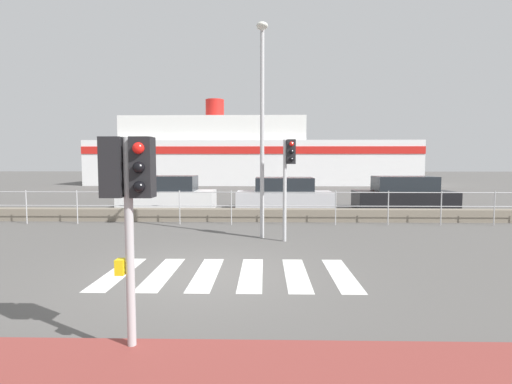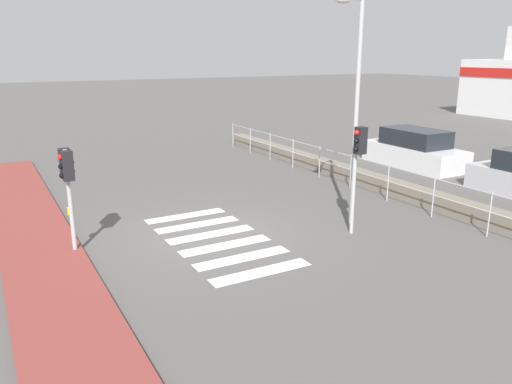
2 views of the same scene
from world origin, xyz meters
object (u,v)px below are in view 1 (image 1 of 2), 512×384
Objects in this scene: parked_car_black at (404,195)px; parked_car_white at (168,195)px; parked_car_silver at (284,196)px; ferry_boat at (245,156)px; traffic_light_near at (128,187)px; streetlamp at (262,109)px; traffic_light_far at (289,167)px.

parked_car_white is at bearing 180.00° from parked_car_black.
parked_car_white reaches higher than parked_car_silver.
parked_car_black is (8.51, -20.68, -2.09)m from ferry_boat.
traffic_light_near is 35.08m from ferry_boat.
streetlamp is 10.36m from parked_car_black.
traffic_light_far is 1.85m from streetlamp.
traffic_light_far reaches higher than parked_car_black.
ferry_boat is (-0.40, 35.07, 0.78)m from traffic_light_near.
parked_car_white is (-2.70, -20.68, -2.09)m from ferry_boat.
streetlamp is at bearing -58.10° from parked_car_white.
parked_car_black is at bearing 0.00° from parked_car_silver.
parked_car_silver is at bearing -82.12° from ferry_boat.
traffic_light_near is 0.88× the size of traffic_light_far.
parked_car_white is at bearing 180.00° from parked_car_silver.
streetlamp is (1.47, 7.06, 1.78)m from traffic_light_near.
ferry_boat is (-2.61, 28.39, 0.65)m from traffic_light_far.
traffic_light_far is (2.21, 6.68, 0.13)m from traffic_light_near.
ferry_boat reaches higher than traffic_light_far.
traffic_light_far is 0.09× the size of ferry_boat.
ferry_boat is at bearing 95.26° from traffic_light_far.
ferry_boat is at bearing 112.36° from parked_car_black.
parked_car_white is (-3.10, 14.39, -1.30)m from traffic_light_near.
parked_car_silver is at bearing 88.14° from traffic_light_far.
ferry_boat is 20.98m from parked_car_silver.
traffic_light_far is at bearing -91.86° from parked_car_silver.
traffic_light_far is at bearing -127.41° from parked_car_black.
traffic_light_near is 16.57m from parked_car_black.
traffic_light_far reaches higher than traffic_light_near.
traffic_light_far is 0.63× the size of parked_car_black.
ferry_boat is 6.97× the size of parked_car_white.
ferry_boat is at bearing 82.57° from parked_car_white.
traffic_light_near is 0.56× the size of parked_car_silver.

